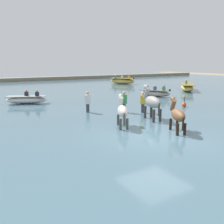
{
  "coord_description": "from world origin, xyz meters",
  "views": [
    {
      "loc": [
        -6.51,
        -7.31,
        3.34
      ],
      "look_at": [
        -0.26,
        3.03,
        0.85
      ],
      "focal_mm": 38.76,
      "sensor_mm": 36.0,
      "label": 1
    }
  ],
  "objects_px": {
    "boat_near_port": "(187,87)",
    "channel_buoy": "(184,105)",
    "boat_near_starboard": "(122,81)",
    "person_wading_mid": "(143,104)",
    "boat_mid_outer": "(27,100)",
    "person_onlooker_left": "(124,104)",
    "boat_far_offshore": "(155,93)",
    "person_spectator_far": "(88,104)",
    "horse_trailing_bay": "(177,116)",
    "horse_flank_grey": "(152,103)",
    "horse_lead_pinto": "(122,112)"
  },
  "relations": [
    {
      "from": "person_wading_mid",
      "to": "channel_buoy",
      "type": "distance_m",
      "value": 3.6
    },
    {
      "from": "person_wading_mid",
      "to": "boat_near_starboard",
      "type": "bearing_deg",
      "value": 60.02
    },
    {
      "from": "boat_far_offshore",
      "to": "channel_buoy",
      "type": "xyz_separation_m",
      "value": [
        -1.82,
        -5.05,
        -0.14
      ]
    },
    {
      "from": "horse_flank_grey",
      "to": "horse_trailing_bay",
      "type": "bearing_deg",
      "value": -104.31
    },
    {
      "from": "person_spectator_far",
      "to": "person_wading_mid",
      "type": "bearing_deg",
      "value": -32.34
    },
    {
      "from": "boat_far_offshore",
      "to": "boat_mid_outer",
      "type": "bearing_deg",
      "value": 169.39
    },
    {
      "from": "horse_lead_pinto",
      "to": "channel_buoy",
      "type": "bearing_deg",
      "value": 18.35
    },
    {
      "from": "horse_flank_grey",
      "to": "boat_mid_outer",
      "type": "relative_size",
      "value": 0.7
    },
    {
      "from": "boat_mid_outer",
      "to": "person_onlooker_left",
      "type": "distance_m",
      "value": 7.75
    },
    {
      "from": "horse_trailing_bay",
      "to": "horse_flank_grey",
      "type": "bearing_deg",
      "value": 75.69
    },
    {
      "from": "person_spectator_far",
      "to": "channel_buoy",
      "type": "distance_m",
      "value": 6.66
    },
    {
      "from": "horse_lead_pinto",
      "to": "boat_near_starboard",
      "type": "height_order",
      "value": "horse_lead_pinto"
    },
    {
      "from": "horse_lead_pinto",
      "to": "boat_mid_outer",
      "type": "bearing_deg",
      "value": 104.53
    },
    {
      "from": "horse_flank_grey",
      "to": "boat_mid_outer",
      "type": "bearing_deg",
      "value": 117.56
    },
    {
      "from": "boat_near_starboard",
      "to": "boat_far_offshore",
      "type": "distance_m",
      "value": 13.12
    },
    {
      "from": "boat_near_port",
      "to": "person_spectator_far",
      "type": "height_order",
      "value": "person_spectator_far"
    },
    {
      "from": "boat_near_port",
      "to": "person_onlooker_left",
      "type": "xyz_separation_m",
      "value": [
        -12.19,
        -5.96,
        0.14
      ]
    },
    {
      "from": "person_wading_mid",
      "to": "boat_mid_outer",
      "type": "bearing_deg",
      "value": 126.89
    },
    {
      "from": "boat_near_starboard",
      "to": "horse_flank_grey",
      "type": "bearing_deg",
      "value": -119.43
    },
    {
      "from": "boat_near_port",
      "to": "channel_buoy",
      "type": "distance_m",
      "value": 10.14
    },
    {
      "from": "person_wading_mid",
      "to": "channel_buoy",
      "type": "height_order",
      "value": "person_wading_mid"
    },
    {
      "from": "horse_flank_grey",
      "to": "boat_near_port",
      "type": "bearing_deg",
      "value": 34.72
    },
    {
      "from": "channel_buoy",
      "to": "horse_trailing_bay",
      "type": "bearing_deg",
      "value": -140.3
    },
    {
      "from": "horse_trailing_bay",
      "to": "channel_buoy",
      "type": "bearing_deg",
      "value": 39.7
    },
    {
      "from": "boat_near_port",
      "to": "boat_far_offshore",
      "type": "distance_m",
      "value": 6.07
    },
    {
      "from": "person_onlooker_left",
      "to": "person_spectator_far",
      "type": "height_order",
      "value": "same"
    },
    {
      "from": "boat_near_port",
      "to": "channel_buoy",
      "type": "bearing_deg",
      "value": -139.27
    },
    {
      "from": "boat_near_starboard",
      "to": "boat_mid_outer",
      "type": "xyz_separation_m",
      "value": [
        -15.3,
        -10.28,
        -0.13
      ]
    },
    {
      "from": "boat_near_starboard",
      "to": "person_onlooker_left",
      "type": "relative_size",
      "value": 2.49
    },
    {
      "from": "horse_flank_grey",
      "to": "boat_near_starboard",
      "type": "height_order",
      "value": "horse_flank_grey"
    },
    {
      "from": "horse_trailing_bay",
      "to": "horse_flank_grey",
      "type": "height_order",
      "value": "horse_flank_grey"
    },
    {
      "from": "horse_flank_grey",
      "to": "boat_near_starboard",
      "type": "relative_size",
      "value": 0.53
    },
    {
      "from": "person_onlooker_left",
      "to": "person_spectator_far",
      "type": "bearing_deg",
      "value": 149.44
    },
    {
      "from": "horse_lead_pinto",
      "to": "person_onlooker_left",
      "type": "height_order",
      "value": "horse_lead_pinto"
    },
    {
      "from": "person_wading_mid",
      "to": "person_spectator_far",
      "type": "xyz_separation_m",
      "value": [
        -2.82,
        1.79,
        0.0
      ]
    },
    {
      "from": "horse_trailing_bay",
      "to": "person_spectator_far",
      "type": "bearing_deg",
      "value": 104.18
    },
    {
      "from": "horse_trailing_bay",
      "to": "person_spectator_far",
      "type": "distance_m",
      "value": 6.06
    },
    {
      "from": "horse_trailing_bay",
      "to": "person_wading_mid",
      "type": "bearing_deg",
      "value": 71.81
    },
    {
      "from": "horse_trailing_bay",
      "to": "boat_far_offshore",
      "type": "relative_size",
      "value": 0.64
    },
    {
      "from": "boat_near_starboard",
      "to": "boat_near_port",
      "type": "bearing_deg",
      "value": -83.29
    },
    {
      "from": "boat_far_offshore",
      "to": "horse_lead_pinto",
      "type": "bearing_deg",
      "value": -139.09
    },
    {
      "from": "person_onlooker_left",
      "to": "channel_buoy",
      "type": "bearing_deg",
      "value": -8.33
    },
    {
      "from": "boat_near_port",
      "to": "person_spectator_far",
      "type": "relative_size",
      "value": 2.37
    },
    {
      "from": "boat_mid_outer",
      "to": "person_wading_mid",
      "type": "distance_m",
      "value": 8.83
    },
    {
      "from": "boat_near_port",
      "to": "horse_flank_grey",
      "type": "bearing_deg",
      "value": -145.28
    },
    {
      "from": "boat_near_port",
      "to": "channel_buoy",
      "type": "relative_size",
      "value": 5.4
    },
    {
      "from": "boat_mid_outer",
      "to": "person_spectator_far",
      "type": "bearing_deg",
      "value": -64.86
    },
    {
      "from": "boat_near_port",
      "to": "person_wading_mid",
      "type": "height_order",
      "value": "person_wading_mid"
    },
    {
      "from": "boat_near_port",
      "to": "boat_far_offshore",
      "type": "bearing_deg",
      "value": -165.03
    },
    {
      "from": "boat_near_port",
      "to": "boat_near_starboard",
      "type": "distance_m",
      "value": 10.79
    }
  ]
}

